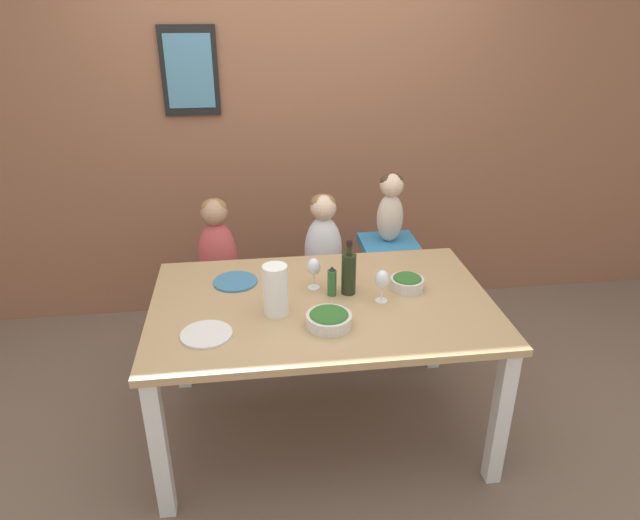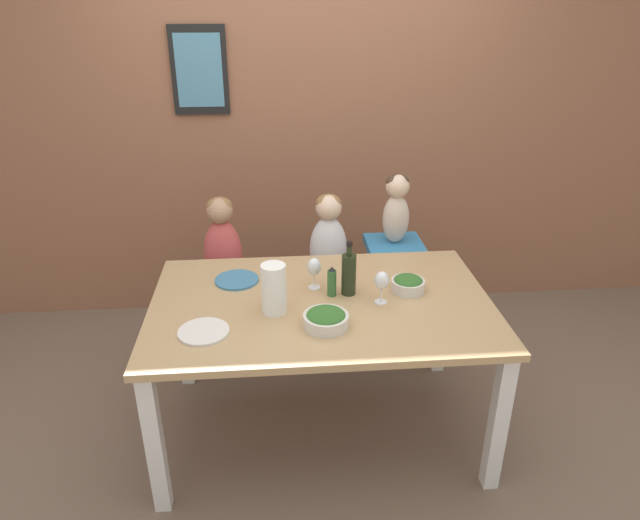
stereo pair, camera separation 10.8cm
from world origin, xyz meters
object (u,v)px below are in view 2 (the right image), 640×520
at_px(person_baby_right, 397,205).
at_px(salad_bowl_large, 326,319).
at_px(chair_right_highchair, 393,267).
at_px(wine_bottle, 349,273).
at_px(person_child_left, 222,243).
at_px(paper_towel_roll, 274,289).
at_px(wine_glass_near, 382,281).
at_px(wine_glass_far, 314,267).
at_px(salad_bowl_small, 408,284).
at_px(chair_far_center, 328,293).
at_px(dinner_plate_front_left, 204,332).
at_px(dinner_plate_back_left, 237,280).
at_px(person_child_center, 328,240).
at_px(chair_far_left, 227,297).

xyz_separation_m(person_baby_right, salad_bowl_large, (-0.51, -0.99, -0.15)).
relative_size(chair_right_highchair, wine_bottle, 2.62).
xyz_separation_m(person_child_left, person_baby_right, (1.04, 0.00, 0.21)).
distance_m(paper_towel_roll, wine_glass_near, 0.51).
height_order(paper_towel_roll, wine_glass_far, paper_towel_roll).
xyz_separation_m(person_child_left, wine_bottle, (0.66, -0.70, 0.12)).
bearing_deg(wine_bottle, wine_glass_near, -35.31).
height_order(wine_bottle, salad_bowl_small, wine_bottle).
bearing_deg(wine_glass_far, chair_far_center, 78.09).
bearing_deg(chair_far_center, person_baby_right, 0.19).
distance_m(person_child_left, person_baby_right, 1.06).
height_order(wine_glass_near, dinner_plate_front_left, wine_glass_near).
bearing_deg(wine_glass_near, wine_glass_far, 150.34).
height_order(person_baby_right, dinner_plate_back_left, person_baby_right).
bearing_deg(wine_glass_near, salad_bowl_large, -145.56).
bearing_deg(person_child_center, wine_bottle, -87.66).
xyz_separation_m(chair_right_highchair, salad_bowl_small, (-0.08, -0.70, 0.25)).
xyz_separation_m(chair_far_center, person_child_left, (-0.63, 0.00, 0.36)).
height_order(chair_far_left, wine_bottle, wine_bottle).
bearing_deg(dinner_plate_back_left, salad_bowl_large, -48.61).
height_order(chair_right_highchair, paper_towel_roll, paper_towel_roll).
bearing_deg(dinner_plate_back_left, wine_bottle, -18.00).
bearing_deg(dinner_plate_back_left, person_child_center, 45.23).
bearing_deg(person_child_left, paper_towel_roll, -70.62).
relative_size(chair_far_left, dinner_plate_front_left, 2.09).
xyz_separation_m(wine_bottle, wine_glass_near, (0.14, -0.10, 0.00)).
bearing_deg(wine_bottle, person_child_left, 133.21).
distance_m(chair_far_left, wine_glass_far, 0.94).
bearing_deg(salad_bowl_small, chair_far_left, 143.78).
bearing_deg(chair_far_center, paper_towel_roll, -111.35).
bearing_deg(wine_glass_far, dinner_plate_back_left, 164.69).
bearing_deg(wine_bottle, chair_right_highchair, 61.89).
xyz_separation_m(chair_far_center, salad_bowl_small, (0.32, -0.70, 0.42)).
bearing_deg(chair_far_left, salad_bowl_large, -62.15).
distance_m(person_baby_right, salad_bowl_small, 0.72).
bearing_deg(wine_bottle, dinner_plate_front_left, -155.90).
height_order(chair_far_center, chair_right_highchair, chair_right_highchair).
bearing_deg(chair_right_highchair, wine_glass_near, -106.20).
bearing_deg(paper_towel_roll, wine_glass_near, 5.38).
relative_size(chair_right_highchair, paper_towel_roll, 3.01).
distance_m(person_child_left, paper_towel_roll, 0.91).
distance_m(person_child_center, wine_glass_near, 0.83).
distance_m(chair_right_highchair, wine_bottle, 0.86).
distance_m(person_baby_right, paper_towel_roll, 1.13).
distance_m(chair_far_center, wine_glass_far, 0.81).
relative_size(paper_towel_roll, salad_bowl_small, 1.44).
relative_size(wine_bottle, salad_bowl_large, 1.36).
height_order(person_child_left, wine_glass_far, person_child_left).
xyz_separation_m(person_child_left, paper_towel_roll, (0.30, -0.85, 0.13)).
distance_m(wine_glass_near, salad_bowl_small, 0.20).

